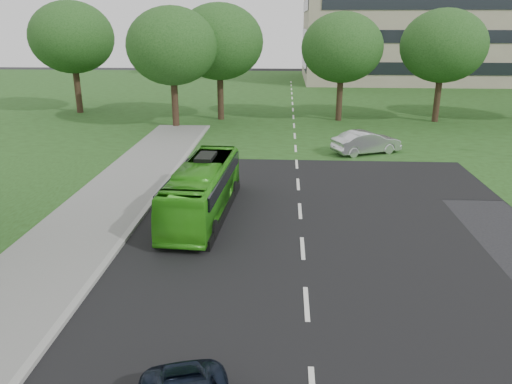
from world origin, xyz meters
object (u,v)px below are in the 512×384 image
Objects in this scene: tree_park_b at (219,42)px; tree_park_f at (72,37)px; sedan at (366,142)px; tree_park_d at (443,46)px; tree_park_a at (172,46)px; bus at (203,189)px; tree_park_c at (342,48)px.

tree_park_f is at bearing 168.98° from tree_park_b.
sedan is (11.12, -11.54, -5.90)m from tree_park_b.
tree_park_a is at bearing -170.49° from tree_park_d.
bus is at bearing -84.80° from tree_park_b.
tree_park_f is (-32.79, 2.69, 0.55)m from tree_park_d.
tree_park_d is at bearing -4.68° from tree_park_f.
bus reaches higher than sedan.
sedan is at bearing -46.06° from tree_park_b.
tree_park_a is at bearing 108.81° from bus.
tree_park_c is (13.72, 3.75, -0.25)m from tree_park_a.
tree_park_d is (8.38, -0.05, 0.16)m from tree_park_c.
tree_park_f is 2.23× the size of sedan.
tree_park_c is (10.44, 0.08, -0.45)m from tree_park_b.
tree_park_d reaches higher than tree_park_c.
tree_park_b is at bearing -179.90° from tree_park_d.
tree_park_f reaches higher than tree_park_d.
tree_park_c is 8.38m from tree_park_d.
bus is (5.39, -19.50, -5.26)m from tree_park_a.
tree_park_a is at bearing -131.82° from tree_park_b.
tree_park_d is at bearing -0.33° from tree_park_c.
tree_park_d is 32.90m from tree_park_f.
tree_park_f is (-24.41, 2.64, 0.71)m from tree_park_c.
tree_park_b is 10.45m from tree_park_c.
tree_park_d is (18.82, 0.03, -0.29)m from tree_park_b.
tree_park_d reaches higher than sedan.
sedan is (14.40, -7.87, -5.71)m from tree_park_a.
tree_park_d is 2.06× the size of sedan.
tree_park_b is 2.16× the size of sedan.
sedan is at bearing -29.61° from tree_park_f.
tree_park_f reaches higher than tree_park_b.
bus is at bearing 117.70° from sedan.
tree_park_f is at bearing 149.15° from tree_park_a.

